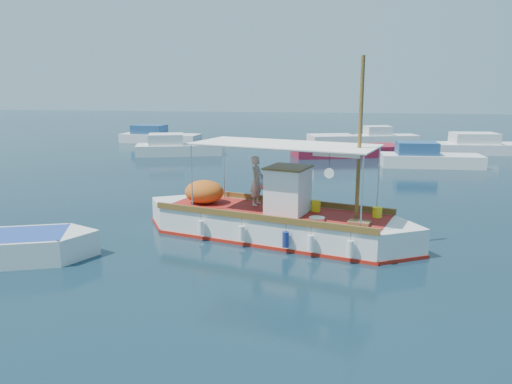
# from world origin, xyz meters

# --- Properties ---
(ground) EXTENTS (160.00, 160.00, 0.00)m
(ground) POSITION_xyz_m (0.00, 0.00, 0.00)
(ground) COLOR black
(ground) RESTS_ON ground
(fishing_caique) EXTENTS (9.95, 4.75, 6.31)m
(fishing_caique) POSITION_xyz_m (0.11, -0.02, 0.56)
(fishing_caique) COLOR white
(fishing_caique) RESTS_ON ground
(bg_boat_nw) EXTENTS (6.77, 4.21, 1.80)m
(bg_boat_nw) POSITION_xyz_m (-9.89, 19.48, 0.49)
(bg_boat_nw) COLOR silver
(bg_boat_nw) RESTS_ON ground
(bg_boat_n) EXTENTS (8.46, 5.12, 1.80)m
(bg_boat_n) POSITION_xyz_m (2.62, 20.85, 0.49)
(bg_boat_n) COLOR maroon
(bg_boat_n) RESTS_ON ground
(bg_boat_ne) EXTENTS (6.40, 2.46, 1.80)m
(bg_boat_ne) POSITION_xyz_m (8.03, 16.83, 0.49)
(bg_boat_ne) COLOR silver
(bg_boat_ne) RESTS_ON ground
(bg_boat_e) EXTENTS (8.39, 3.41, 1.80)m
(bg_boat_e) POSITION_xyz_m (13.50, 24.04, 0.49)
(bg_boat_e) COLOR silver
(bg_boat_e) RESTS_ON ground
(bg_boat_far_w) EXTENTS (7.42, 2.87, 1.80)m
(bg_boat_far_w) POSITION_xyz_m (-14.17, 27.07, 0.49)
(bg_boat_far_w) COLOR silver
(bg_boat_far_w) RESTS_ON ground
(bg_boat_far_n) EXTENTS (5.80, 3.37, 1.80)m
(bg_boat_far_n) POSITION_xyz_m (6.30, 29.50, 0.49)
(bg_boat_far_n) COLOR silver
(bg_boat_far_n) RESTS_ON ground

